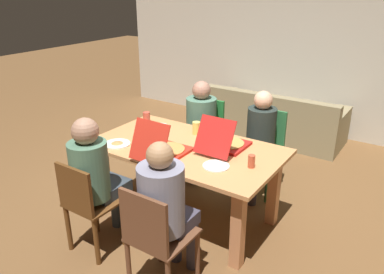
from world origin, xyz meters
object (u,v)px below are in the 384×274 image
at_px(dining_table, 186,159).
at_px(chair_3, 87,205).
at_px(drinking_glass_1, 196,128).
at_px(drinking_glass_2, 251,161).
at_px(person_0, 166,203).
at_px(plate_1, 216,166).
at_px(chair_0, 155,236).
at_px(chair_2, 205,133).
at_px(plate_2, 158,126).
at_px(drinking_glass_0, 147,117).
at_px(person_3, 96,173).
at_px(person_2, 199,121).
at_px(pizza_box_1, 164,149).
at_px(pizza_box_0, 226,143).
at_px(person_1, 258,136).
at_px(chair_1, 263,145).
at_px(plate_0, 117,143).
at_px(couch, 273,121).

relative_size(dining_table, chair_3, 2.07).
bearing_deg(chair_3, drinking_glass_1, 76.45).
bearing_deg(dining_table, drinking_glass_2, -4.54).
xyz_separation_m(dining_table, drinking_glass_1, (-0.09, 0.32, 0.20)).
distance_m(person_0, plate_1, 0.63).
relative_size(chair_0, chair_2, 0.99).
height_order(plate_2, drinking_glass_0, drinking_glass_0).
bearing_deg(person_0, plate_2, 130.49).
bearing_deg(plate_1, drinking_glass_2, 31.46).
bearing_deg(chair_3, dining_table, 66.85).
xyz_separation_m(person_3, drinking_glass_1, (0.30, 1.11, 0.12)).
bearing_deg(dining_table, person_2, 115.10).
xyz_separation_m(pizza_box_1, drinking_glass_0, (-0.67, 0.55, 0.01)).
relative_size(person_2, pizza_box_0, 2.27).
height_order(person_1, pizza_box_0, person_1).
bearing_deg(chair_1, person_2, -170.67).
distance_m(pizza_box_0, drinking_glass_1, 0.45).
bearing_deg(drinking_glass_1, person_3, -105.11).
bearing_deg(drinking_glass_2, person_2, 140.73).
distance_m(plate_0, drinking_glass_2, 1.32).
relative_size(person_0, drinking_glass_2, 10.99).
relative_size(chair_0, plate_2, 3.90).
relative_size(person_0, person_3, 0.99).
distance_m(pizza_box_0, couch, 2.40).
relative_size(person_2, drinking_glass_2, 10.53).
bearing_deg(person_1, chair_3, -114.10).
xyz_separation_m(pizza_box_1, plate_2, (-0.47, 0.50, -0.04)).
bearing_deg(person_3, plate_0, 112.00).
height_order(chair_1, person_3, person_3).
height_order(person_1, plate_2, person_1).
bearing_deg(plate_1, person_3, -145.64).
distance_m(person_1, chair_3, 1.92).
xyz_separation_m(person_2, plate_2, (-0.14, -0.59, 0.09)).
height_order(person_2, drinking_glass_0, person_2).
relative_size(plate_2, drinking_glass_2, 2.09).
distance_m(drinking_glass_0, couch, 2.34).
relative_size(dining_table, pizza_box_0, 3.50).
xyz_separation_m(person_1, pizza_box_0, (-0.05, -0.64, 0.14)).
relative_size(dining_table, chair_2, 1.97).
height_order(person_1, plate_1, person_1).
xyz_separation_m(dining_table, couch, (-0.09, 2.47, -0.38)).
distance_m(dining_table, couch, 2.50).
bearing_deg(pizza_box_0, person_3, -126.79).
bearing_deg(chair_1, drinking_glass_1, -126.35).
relative_size(person_2, chair_3, 1.34).
bearing_deg(drinking_glass_1, person_2, 119.94).
distance_m(chair_2, plate_2, 0.79).
height_order(chair_0, drinking_glass_0, chair_0).
relative_size(person_0, drinking_glass_0, 10.06).
bearing_deg(chair_2, person_1, -11.50).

